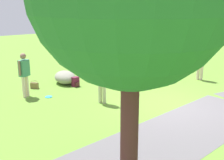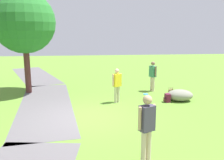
% 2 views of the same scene
% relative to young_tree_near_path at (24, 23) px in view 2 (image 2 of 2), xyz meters
% --- Properties ---
extents(ground_plane, '(48.00, 48.00, 0.00)m').
position_rel_young_tree_near_path_xyz_m(ground_plane, '(-4.24, -3.00, -3.68)').
color(ground_plane, olive).
extents(footpath_segment_mid, '(8.23, 3.30, 0.01)m').
position_rel_young_tree_near_path_xyz_m(footpath_segment_mid, '(-2.35, -1.25, -3.68)').
color(footpath_segment_mid, '#5E5A5D').
rests_on(footpath_segment_mid, ground).
extents(footpath_segment_far, '(8.27, 5.08, 0.01)m').
position_rel_young_tree_near_path_xyz_m(footpath_segment_far, '(5.33, 0.76, -3.68)').
color(footpath_segment_far, '#5E5A5D').
rests_on(footpath_segment_far, ground).
extents(young_tree_near_path, '(3.20, 3.20, 5.30)m').
position_rel_young_tree_near_path_xyz_m(young_tree_near_path, '(0.00, 0.00, 0.00)').
color(young_tree_near_path, brown).
rests_on(young_tree_near_path, ground).
extents(lawn_boulder, '(1.01, 1.33, 0.54)m').
position_rel_young_tree_near_path_xyz_m(lawn_boulder, '(-2.47, -7.51, -3.41)').
color(lawn_boulder, gray).
rests_on(lawn_boulder, ground).
extents(woman_with_handbag, '(0.47, 0.38, 1.65)m').
position_rel_young_tree_near_path_xyz_m(woman_with_handbag, '(-0.46, -6.72, -2.73)').
color(woman_with_handbag, beige).
rests_on(woman_with_handbag, ground).
extents(man_near_boulder, '(0.37, 0.48, 1.76)m').
position_rel_young_tree_near_path_xyz_m(man_near_boulder, '(-7.72, -4.55, -2.65)').
color(man_near_boulder, beige).
rests_on(man_near_boulder, ground).
extents(passerby_on_path, '(0.39, 0.46, 1.59)m').
position_rel_young_tree_near_path_xyz_m(passerby_on_path, '(-2.41, -4.50, -2.77)').
color(passerby_on_path, '#C1BF94').
rests_on(passerby_on_path, ground).
extents(handbag_on_grass, '(0.38, 0.38, 0.31)m').
position_rel_young_tree_near_path_xyz_m(handbag_on_grass, '(-1.10, -7.55, -3.54)').
color(handbag_on_grass, brown).
rests_on(handbag_on_grass, ground).
extents(backpack_by_boulder, '(0.30, 0.28, 0.40)m').
position_rel_young_tree_near_path_xyz_m(backpack_by_boulder, '(-2.62, -6.85, -3.49)').
color(backpack_by_boulder, maroon).
rests_on(backpack_by_boulder, ground).
extents(frisbee_on_grass, '(0.26, 0.26, 0.02)m').
position_rel_young_tree_near_path_xyz_m(frisbee_on_grass, '(-1.12, -6.19, -3.67)').
color(frisbee_on_grass, '#329ED8').
rests_on(frisbee_on_grass, ground).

